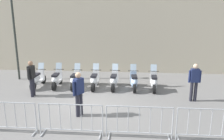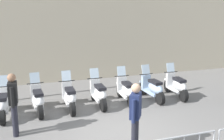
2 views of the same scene
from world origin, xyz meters
TOP-DOWN VIEW (x-y plane):
  - ground_plane at (0.00, 0.00)m, footprint 120.00×120.00m
  - motorcycle_0 at (-3.13, 2.38)m, footprint 0.56×1.72m
  - motorcycle_1 at (-2.09, 2.46)m, footprint 0.56×1.73m
  - motorcycle_2 at (-1.06, 2.42)m, footprint 0.56×1.72m
  - motorcycle_3 at (-0.02, 2.47)m, footprint 0.56×1.72m
  - motorcycle_4 at (1.01, 2.50)m, footprint 0.56×1.72m
  - motorcycle_5 at (2.05, 2.47)m, footprint 0.56×1.73m
  - motorcycle_6 at (3.08, 2.48)m, footprint 0.56×1.72m
  - barrier_segment_1 at (-2.14, -2.30)m, footprint 2.08×0.46m
  - barrier_segment_2 at (0.02, -2.28)m, footprint 2.08×0.46m
  - barrier_segment_3 at (2.18, -2.26)m, footprint 2.08×0.46m
  - barrier_segment_4 at (4.35, -2.24)m, footprint 2.08×0.46m
  - street_lamp at (-4.92, 3.79)m, footprint 0.36×0.36m
  - officer_near_row_end at (-2.77, 1.02)m, footprint 0.24×0.55m
  - officer_mid_plaza at (-0.05, -0.87)m, footprint 0.38×0.47m
  - officer_by_barriers at (4.71, 1.08)m, footprint 0.55×0.23m

SIDE VIEW (x-z plane):
  - ground_plane at x=0.00m, z-range 0.00..0.00m
  - motorcycle_0 at x=-3.13m, z-range -0.16..1.07m
  - motorcycle_1 at x=-2.09m, z-range -0.16..1.07m
  - motorcycle_2 at x=-1.06m, z-range -0.16..1.07m
  - motorcycle_3 at x=-0.02m, z-range -0.16..1.07m
  - motorcycle_4 at x=1.01m, z-range -0.16..1.07m
  - motorcycle_5 at x=2.05m, z-range -0.16..1.07m
  - motorcycle_6 at x=3.08m, z-range -0.16..1.07m
  - barrier_segment_1 at x=-2.14m, z-range -0.01..1.06m
  - barrier_segment_2 at x=0.02m, z-range -0.01..1.06m
  - barrier_segment_3 at x=2.18m, z-range -0.01..1.06m
  - barrier_segment_4 at x=4.35m, z-range -0.01..1.06m
  - officer_near_row_end at x=-2.77m, z-range 0.12..1.85m
  - officer_mid_plaza at x=-0.05m, z-range 0.12..1.85m
  - officer_by_barriers at x=4.71m, z-range 0.12..1.85m
  - street_lamp at x=-4.92m, z-range 0.60..6.41m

